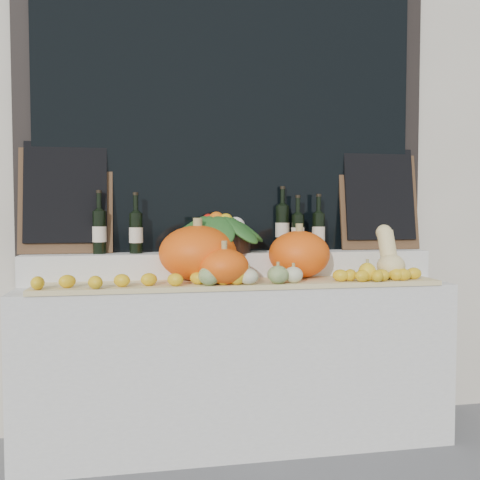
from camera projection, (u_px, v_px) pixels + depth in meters
name	position (u px, v px, depth m)	size (l,w,h in m)	color
storefront_facade	(218.00, 65.00, 3.55)	(7.00, 0.94, 4.50)	beige
display_sill	(238.00, 363.00, 2.94)	(2.30, 0.55, 0.88)	silver
rear_tier	(233.00, 266.00, 3.06)	(2.30, 0.25, 0.16)	silver
straw_bedding	(242.00, 284.00, 2.79)	(2.10, 0.32, 0.03)	tan
pumpkin_left	(198.00, 253.00, 2.84)	(0.41, 0.41, 0.29)	#FF5C0D
pumpkin_right	(299.00, 254.00, 2.95)	(0.34, 0.34, 0.26)	#FF5C0D
pumpkin_center	(224.00, 266.00, 2.69)	(0.25, 0.25, 0.18)	#FF5C0D
butternut_squash	(389.00, 256.00, 2.92)	(0.15, 0.21, 0.29)	#EED38C
decorative_gourds	(266.00, 274.00, 2.70)	(0.94, 0.12, 0.14)	#2C611D
lemon_heap	(246.00, 278.00, 2.68)	(2.20, 0.16, 0.06)	gold
produce_bowl	(216.00, 232.00, 3.02)	(0.58, 0.58, 0.24)	black
wine_bottle_far_left	(99.00, 231.00, 2.92)	(0.08, 0.08, 0.35)	black
wine_bottle_near_left	(136.00, 232.00, 2.95)	(0.08, 0.08, 0.34)	black
wine_bottle_tall	(282.00, 228.00, 3.15)	(0.08, 0.08, 0.38)	black
wine_bottle_near_right	(298.00, 232.00, 3.11)	(0.08, 0.08, 0.33)	black
wine_bottle_far_right	(318.00, 231.00, 3.14)	(0.08, 0.08, 0.33)	black
chalkboard_left	(66.00, 195.00, 2.93)	(0.50, 0.12, 0.62)	#4C331E
chalkboard_right	(379.00, 197.00, 3.27)	(0.50, 0.12, 0.62)	#4C331E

